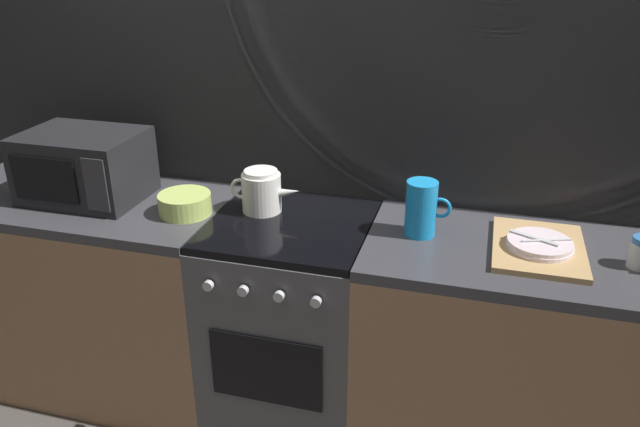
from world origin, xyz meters
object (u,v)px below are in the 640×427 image
kettle (262,191)px  pitcher (421,208)px  mixing_bowl (185,204)px  microwave (84,166)px  stove_unit (292,324)px  dish_pile (539,247)px

kettle → pitcher: size_ratio=1.42×
kettle → mixing_bowl: (-0.27, -0.10, -0.04)m
mixing_bowl → microwave: bearing=174.9°
mixing_bowl → pitcher: size_ratio=1.00×
mixing_bowl → pitcher: (0.89, 0.06, 0.06)m
kettle → mixing_bowl: bearing=-159.4°
stove_unit → pitcher: 0.73m
kettle → dish_pile: (1.01, -0.07, -0.06)m
mixing_bowl → dish_pile: mixing_bowl is taller
microwave → kettle: (0.73, 0.06, -0.05)m
kettle → mixing_bowl: kettle is taller
dish_pile → stove_unit: bearing=-179.6°
dish_pile → pitcher: bearing=176.4°
microwave → mixing_bowl: 0.46m
microwave → dish_pile: bearing=-0.2°
stove_unit → pitcher: bearing=3.8°
mixing_bowl → dish_pile: 1.29m
kettle → pitcher: (0.61, -0.04, 0.02)m
stove_unit → mixing_bowl: mixing_bowl is taller
microwave → pitcher: microwave is taller
stove_unit → mixing_bowl: size_ratio=4.50×
microwave → kettle: microwave is taller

